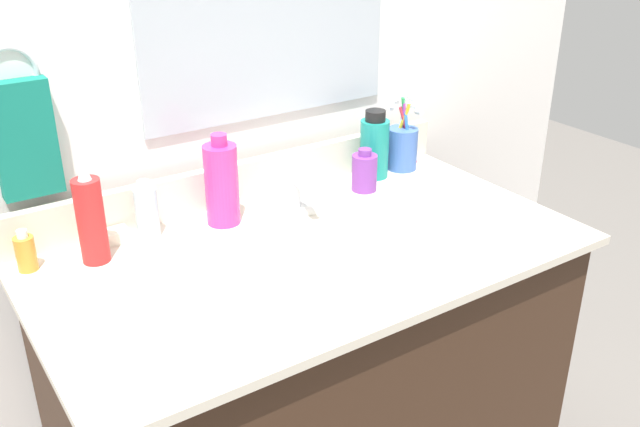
# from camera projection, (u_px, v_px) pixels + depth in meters

# --- Properties ---
(vanity_cabinet) EXTENTS (1.02, 0.54, 0.74)m
(vanity_cabinet) POSITION_uv_depth(u_px,v_px,m) (313.00, 404.00, 1.55)
(vanity_cabinet) COLOR #382316
(vanity_cabinet) RESTS_ON ground_plane
(countertop) EXTENTS (1.06, 0.59, 0.02)m
(countertop) POSITION_uv_depth(u_px,v_px,m) (312.00, 252.00, 1.39)
(countertop) COLOR beige
(countertop) RESTS_ON vanity_cabinet
(backsplash) EXTENTS (1.06, 0.02, 0.09)m
(backsplash) POSITION_uv_depth(u_px,v_px,m) (243.00, 181.00, 1.58)
(backsplash) COLOR beige
(backsplash) RESTS_ON countertop
(back_wall) EXTENTS (2.16, 0.04, 1.30)m
(back_wall) POSITION_uv_depth(u_px,v_px,m) (234.00, 231.00, 1.69)
(back_wall) COLOR white
(back_wall) RESTS_ON ground_plane
(towel_ring) EXTENTS (0.10, 0.01, 0.10)m
(towel_ring) POSITION_uv_depth(u_px,v_px,m) (10.00, 73.00, 1.26)
(towel_ring) COLOR silver
(hand_towel) EXTENTS (0.11, 0.04, 0.22)m
(hand_towel) POSITION_uv_depth(u_px,v_px,m) (25.00, 140.00, 1.30)
(hand_towel) COLOR #147260
(sink_basin) EXTENTS (0.37, 0.37, 0.11)m
(sink_basin) POSITION_uv_depth(u_px,v_px,m) (350.00, 260.00, 1.40)
(sink_basin) COLOR white
(sink_basin) RESTS_ON countertop
(faucet) EXTENTS (0.16, 0.10, 0.08)m
(faucet) POSITION_uv_depth(u_px,v_px,m) (297.00, 200.00, 1.52)
(faucet) COLOR silver
(faucet) RESTS_ON countertop
(bottle_mouthwash_teal) EXTENTS (0.07, 0.07, 0.16)m
(bottle_mouthwash_teal) POSITION_uv_depth(u_px,v_px,m) (374.00, 146.00, 1.69)
(bottle_mouthwash_teal) COLOR teal
(bottle_mouthwash_teal) RESTS_ON countertop
(bottle_oil_amber) EXTENTS (0.04, 0.04, 0.08)m
(bottle_oil_amber) POSITION_uv_depth(u_px,v_px,m) (26.00, 253.00, 1.29)
(bottle_oil_amber) COLOR gold
(bottle_oil_amber) RESTS_ON countertop
(bottle_spray_red) EXTENTS (0.05, 0.05, 0.20)m
(bottle_spray_red) POSITION_uv_depth(u_px,v_px,m) (91.00, 219.00, 1.30)
(bottle_spray_red) COLOR red
(bottle_spray_red) RESTS_ON countertop
(bottle_gel_clear) EXTENTS (0.05, 0.05, 0.12)m
(bottle_gel_clear) POSITION_uv_depth(u_px,v_px,m) (147.00, 212.00, 1.41)
(bottle_gel_clear) COLOR silver
(bottle_gel_clear) RESTS_ON countertop
(bottle_cream_purple) EXTENTS (0.06, 0.06, 0.10)m
(bottle_cream_purple) POSITION_uv_depth(u_px,v_px,m) (364.00, 172.00, 1.62)
(bottle_cream_purple) COLOR #7A3899
(bottle_cream_purple) RESTS_ON countertop
(bottle_soap_pink) EXTENTS (0.07, 0.07, 0.19)m
(bottle_soap_pink) POSITION_uv_depth(u_px,v_px,m) (222.00, 184.00, 1.45)
(bottle_soap_pink) COLOR #D8338C
(bottle_soap_pink) RESTS_ON countertop
(cup_blue_plastic) EXTENTS (0.08, 0.08, 0.19)m
(cup_blue_plastic) POSITION_uv_depth(u_px,v_px,m) (402.00, 146.00, 1.74)
(cup_blue_plastic) COLOR #3F66B7
(cup_blue_plastic) RESTS_ON countertop
(soap_bar) EXTENTS (0.06, 0.04, 0.02)m
(soap_bar) POSITION_uv_depth(u_px,v_px,m) (113.00, 237.00, 1.40)
(soap_bar) COLOR white
(soap_bar) RESTS_ON countertop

